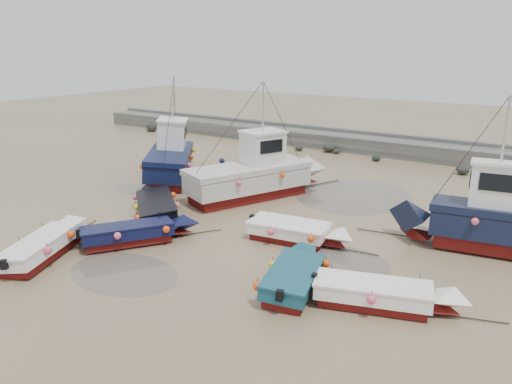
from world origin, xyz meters
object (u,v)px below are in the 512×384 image
dinghy_5 (297,230)px  cabin_boat_1 (258,173)px  dinghy_2 (295,272)px  dinghy_4 (157,203)px  dinghy_0 (47,242)px  cabin_boat_2 (500,220)px  dinghy_1 (136,231)px  dinghy_3 (385,293)px  person (222,191)px  cabin_boat_0 (169,156)px

dinghy_5 → cabin_boat_1: 6.77m
dinghy_2 → dinghy_4: bearing=147.4°
dinghy_4 → dinghy_0: bearing=-139.4°
dinghy_4 → cabin_boat_2: (14.87, 4.19, 0.82)m
dinghy_4 → dinghy_1: bearing=-107.6°
dinghy_2 → dinghy_3: bearing=-9.6°
cabin_boat_1 → person: cabin_boat_1 is taller
dinghy_0 → cabin_boat_0: (-4.21, 11.64, 0.81)m
dinghy_2 → cabin_boat_0: bearing=133.3°
cabin_boat_1 → cabin_boat_2: (12.23, -0.92, 0.02)m
dinghy_4 → dinghy_5: (7.60, 0.57, 0.02)m
dinghy_0 → dinghy_1: bearing=31.0°
dinghy_2 → dinghy_5: size_ratio=0.97×
dinghy_3 → cabin_boat_0: 18.83m
dinghy_4 → cabin_boat_0: 7.03m
dinghy_1 → dinghy_3: size_ratio=0.93×
dinghy_3 → cabin_boat_1: size_ratio=0.61×
dinghy_5 → cabin_boat_0: size_ratio=0.66×
cabin_boat_0 → cabin_boat_1: size_ratio=0.89×
dinghy_1 → dinghy_5: (5.62, 3.82, 0.01)m
cabin_boat_0 → person: 4.77m
cabin_boat_0 → cabin_boat_2: bearing=-40.6°
dinghy_5 → cabin_boat_2: bearing=109.1°
cabin_boat_0 → person: (4.54, -0.55, -1.35)m
dinghy_5 → cabin_boat_0: 12.88m
dinghy_2 → cabin_boat_2: size_ratio=0.57×
dinghy_3 → dinghy_2: bearing=-102.3°
dinghy_4 → cabin_boat_0: bearing=78.6°
cabin_boat_1 → dinghy_4: bearing=-93.8°
dinghy_2 → dinghy_4: size_ratio=1.00×
dinghy_3 → dinghy_5: same height
person → cabin_boat_0: bearing=-33.1°
person → dinghy_2: bearing=112.8°
cabin_boat_2 → person: bearing=78.1°
cabin_boat_2 → dinghy_4: bearing=97.0°
dinghy_0 → cabin_boat_2: cabin_boat_2 is taller
dinghy_0 → cabin_boat_1: (2.68, 11.21, 0.80)m
cabin_boat_2 → dinghy_5: bearing=107.7°
cabin_boat_1 → dinghy_2: bearing=-26.3°
dinghy_0 → cabin_boat_1: 11.56m
cabin_boat_0 → cabin_boat_2: 19.17m
dinghy_1 → dinghy_2: size_ratio=0.99×
cabin_boat_0 → cabin_boat_2: (19.12, -1.34, 0.01)m
dinghy_3 → cabin_boat_0: bearing=-133.8°
person → cabin_boat_1: bearing=156.7°
dinghy_0 → person: 11.11m
dinghy_0 → dinghy_3: same height
dinghy_4 → cabin_boat_1: bearing=13.7°
dinghy_5 → dinghy_3: bearing=49.0°
dinghy_3 → cabin_boat_1: bearing=-145.8°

